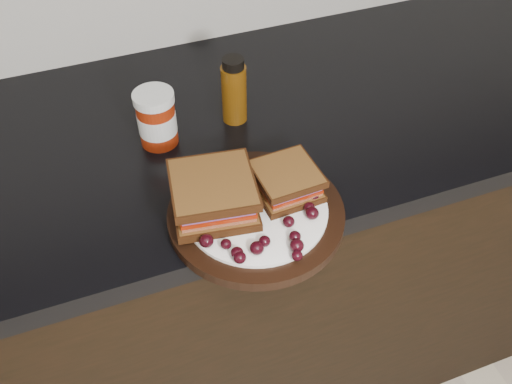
% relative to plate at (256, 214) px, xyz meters
% --- Properties ---
extents(base_cabinets, '(3.96, 0.58, 0.86)m').
position_rel_plate_xyz_m(base_cabinets, '(-0.15, 0.25, -0.48)').
color(base_cabinets, black).
rests_on(base_cabinets, ground_plane).
extents(countertop, '(3.98, 0.60, 0.04)m').
position_rel_plate_xyz_m(countertop, '(-0.15, 0.25, -0.03)').
color(countertop, black).
rests_on(countertop, base_cabinets).
extents(plate, '(0.28, 0.28, 0.02)m').
position_rel_plate_xyz_m(plate, '(0.00, 0.00, 0.00)').
color(plate, black).
rests_on(plate, countertop).
extents(sandwich_left, '(0.14, 0.14, 0.06)m').
position_rel_plate_xyz_m(sandwich_left, '(-0.06, 0.02, 0.04)').
color(sandwich_left, brown).
rests_on(sandwich_left, plate).
extents(sandwich_right, '(0.10, 0.10, 0.04)m').
position_rel_plate_xyz_m(sandwich_right, '(0.06, 0.02, 0.04)').
color(sandwich_right, brown).
rests_on(sandwich_right, plate).
extents(grape_0, '(0.02, 0.02, 0.02)m').
position_rel_plate_xyz_m(grape_0, '(-0.09, -0.04, 0.03)').
color(grape_0, black).
rests_on(grape_0, plate).
extents(grape_1, '(0.02, 0.02, 0.02)m').
position_rel_plate_xyz_m(grape_1, '(-0.07, -0.06, 0.02)').
color(grape_1, black).
rests_on(grape_1, plate).
extents(grape_2, '(0.02, 0.02, 0.02)m').
position_rel_plate_xyz_m(grape_2, '(-0.06, -0.08, 0.02)').
color(grape_2, black).
rests_on(grape_2, plate).
extents(grape_3, '(0.02, 0.02, 0.02)m').
position_rel_plate_xyz_m(grape_3, '(-0.06, -0.09, 0.02)').
color(grape_3, black).
rests_on(grape_3, plate).
extents(grape_4, '(0.02, 0.02, 0.02)m').
position_rel_plate_xyz_m(grape_4, '(-0.03, -0.08, 0.02)').
color(grape_4, black).
rests_on(grape_4, plate).
extents(grape_5, '(0.02, 0.02, 0.02)m').
position_rel_plate_xyz_m(grape_5, '(-0.01, -0.07, 0.02)').
color(grape_5, black).
rests_on(grape_5, plate).
extents(grape_6, '(0.02, 0.02, 0.02)m').
position_rel_plate_xyz_m(grape_6, '(0.02, -0.11, 0.02)').
color(grape_6, black).
rests_on(grape_6, plate).
extents(grape_7, '(0.02, 0.02, 0.02)m').
position_rel_plate_xyz_m(grape_7, '(0.03, -0.10, 0.02)').
color(grape_7, black).
rests_on(grape_7, plate).
extents(grape_8, '(0.02, 0.02, 0.02)m').
position_rel_plate_xyz_m(grape_8, '(0.03, -0.08, 0.02)').
color(grape_8, black).
rests_on(grape_8, plate).
extents(grape_9, '(0.02, 0.02, 0.02)m').
position_rel_plate_xyz_m(grape_9, '(0.03, -0.05, 0.02)').
color(grape_9, black).
rests_on(grape_9, plate).
extents(grape_10, '(0.02, 0.02, 0.02)m').
position_rel_plate_xyz_m(grape_10, '(0.07, -0.05, 0.02)').
color(grape_10, black).
rests_on(grape_10, plate).
extents(grape_11, '(0.02, 0.02, 0.02)m').
position_rel_plate_xyz_m(grape_11, '(0.07, -0.03, 0.02)').
color(grape_11, black).
rests_on(grape_11, plate).
extents(grape_12, '(0.02, 0.02, 0.02)m').
position_rel_plate_xyz_m(grape_12, '(0.09, -0.02, 0.02)').
color(grape_12, black).
rests_on(grape_12, plate).
extents(grape_13, '(0.02, 0.02, 0.01)m').
position_rel_plate_xyz_m(grape_13, '(0.09, 0.02, 0.02)').
color(grape_13, black).
rests_on(grape_13, plate).
extents(grape_14, '(0.01, 0.01, 0.01)m').
position_rel_plate_xyz_m(grape_14, '(0.08, 0.02, 0.02)').
color(grape_14, black).
rests_on(grape_14, plate).
extents(grape_15, '(0.02, 0.02, 0.02)m').
position_rel_plate_xyz_m(grape_15, '(0.06, 0.03, 0.02)').
color(grape_15, black).
rests_on(grape_15, plate).
extents(grape_16, '(0.02, 0.02, 0.02)m').
position_rel_plate_xyz_m(grape_16, '(-0.04, 0.06, 0.02)').
color(grape_16, black).
rests_on(grape_16, plate).
extents(grape_17, '(0.02, 0.02, 0.02)m').
position_rel_plate_xyz_m(grape_17, '(-0.04, 0.04, 0.02)').
color(grape_17, black).
rests_on(grape_17, plate).
extents(grape_18, '(0.02, 0.02, 0.02)m').
position_rel_plate_xyz_m(grape_18, '(-0.08, 0.03, 0.03)').
color(grape_18, black).
rests_on(grape_18, plate).
extents(grape_19, '(0.02, 0.02, 0.02)m').
position_rel_plate_xyz_m(grape_19, '(-0.07, 0.03, 0.02)').
color(grape_19, black).
rests_on(grape_19, plate).
extents(grape_20, '(0.02, 0.02, 0.02)m').
position_rel_plate_xyz_m(grape_20, '(-0.06, -0.02, 0.02)').
color(grape_20, black).
rests_on(grape_20, plate).
extents(grape_21, '(0.02, 0.02, 0.01)m').
position_rel_plate_xyz_m(grape_21, '(-0.07, -0.03, 0.02)').
color(grape_21, black).
rests_on(grape_21, plate).
extents(grape_22, '(0.02, 0.02, 0.02)m').
position_rel_plate_xyz_m(grape_22, '(-0.06, 0.02, 0.02)').
color(grape_22, black).
rests_on(grape_22, plate).
extents(grape_23, '(0.02, 0.02, 0.02)m').
position_rel_plate_xyz_m(grape_23, '(-0.08, 0.04, 0.02)').
color(grape_23, black).
rests_on(grape_23, plate).
extents(grape_24, '(0.02, 0.02, 0.02)m').
position_rel_plate_xyz_m(grape_24, '(-0.07, -0.00, 0.02)').
color(grape_24, black).
rests_on(grape_24, plate).
extents(condiment_jar, '(0.07, 0.07, 0.11)m').
position_rel_plate_xyz_m(condiment_jar, '(-0.10, 0.24, 0.04)').
color(condiment_jar, maroon).
rests_on(condiment_jar, countertop).
extents(oil_bottle, '(0.05, 0.05, 0.13)m').
position_rel_plate_xyz_m(oil_bottle, '(0.05, 0.25, 0.06)').
color(oil_bottle, '#542F08').
rests_on(oil_bottle, countertop).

